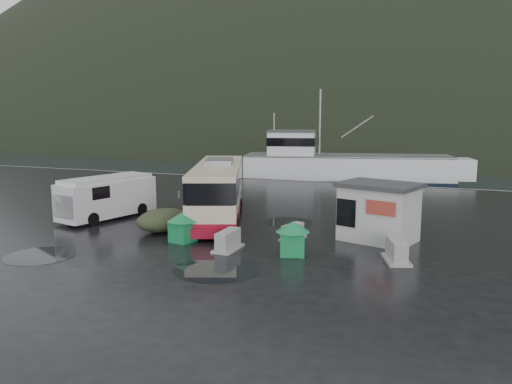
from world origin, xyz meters
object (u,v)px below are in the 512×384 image
at_px(ticket_kiosk, 378,240).
at_px(white_van, 108,218).
at_px(jersey_barrier_a, 228,250).
at_px(coach_bus, 219,217).
at_px(dome_tent, 164,231).
at_px(waste_bin_right, 292,255).
at_px(jersey_barrier_c, 396,261).
at_px(waste_bin_left, 183,242).
at_px(fishing_trawler, 347,173).
at_px(jersey_barrier_b, 293,239).

bearing_deg(ticket_kiosk, white_van, -160.68).
bearing_deg(white_van, jersey_barrier_a, -7.67).
relative_size(coach_bus, dome_tent, 3.97).
relative_size(waste_bin_right, jersey_barrier_a, 0.84).
bearing_deg(jersey_barrier_a, dome_tent, 156.05).
xyz_separation_m(waste_bin_right, jersey_barrier_c, (4.14, 0.64, 0.00)).
bearing_deg(white_van, waste_bin_left, -11.23).
xyz_separation_m(waste_bin_left, jersey_barrier_c, (9.51, 0.40, 0.00)).
xyz_separation_m(waste_bin_left, ticket_kiosk, (8.36, 3.51, 0.00)).
bearing_deg(fishing_trawler, jersey_barrier_c, -87.89).
xyz_separation_m(ticket_kiosk, jersey_barrier_c, (1.15, -3.11, 0.00)).
bearing_deg(dome_tent, fishing_trawler, 82.44).
relative_size(ticket_kiosk, jersey_barrier_a, 2.03).
relative_size(coach_bus, jersey_barrier_b, 7.96).
xyz_separation_m(waste_bin_right, jersey_barrier_a, (-2.85, -0.26, 0.00)).
distance_m(waste_bin_right, jersey_barrier_a, 2.86).
relative_size(jersey_barrier_a, jersey_barrier_c, 0.97).
bearing_deg(coach_bus, white_van, -176.86).
xyz_separation_m(ticket_kiosk, fishing_trawler, (-6.56, 26.11, 0.00)).
xyz_separation_m(ticket_kiosk, jersey_barrier_a, (-5.84, -4.02, 0.00)).
bearing_deg(waste_bin_left, jersey_barrier_b, 26.37).
bearing_deg(fishing_trawler, white_van, -120.01).
distance_m(waste_bin_left, jersey_barrier_a, 2.57).
height_order(dome_tent, jersey_barrier_c, dome_tent).
bearing_deg(dome_tent, waste_bin_right, -13.21).
distance_m(white_van, dome_tent, 4.83).
distance_m(coach_bus, waste_bin_left, 5.67).
bearing_deg(jersey_barrier_b, white_van, 176.18).
xyz_separation_m(coach_bus, fishing_trawler, (2.65, 24.01, 0.00)).
xyz_separation_m(white_van, jersey_barrier_a, (9.02, -3.52, 0.00)).
bearing_deg(white_van, ticket_kiosk, 15.56).
relative_size(jersey_barrier_c, fishing_trawler, 0.07).
height_order(waste_bin_right, jersey_barrier_b, waste_bin_right).
height_order(white_van, jersey_barrier_b, white_van).
relative_size(waste_bin_right, dome_tent, 0.49).
height_order(coach_bus, jersey_barrier_a, coach_bus).
bearing_deg(jersey_barrier_c, white_van, 170.72).
bearing_deg(jersey_barrier_a, waste_bin_right, 5.29).
relative_size(dome_tent, jersey_barrier_a, 1.70).
bearing_deg(white_van, waste_bin_right, -1.69).
bearing_deg(ticket_kiosk, dome_tent, -151.37).
xyz_separation_m(waste_bin_right, dome_tent, (-7.30, 1.71, 0.00)).
distance_m(dome_tent, jersey_barrier_a, 4.87).
bearing_deg(white_van, jersey_barrier_b, 9.84).
bearing_deg(jersey_barrier_b, fishing_trawler, 95.83).
height_order(ticket_kiosk, jersey_barrier_c, ticket_kiosk).
distance_m(dome_tent, jersey_barrier_c, 11.49).
distance_m(white_van, ticket_kiosk, 14.88).
distance_m(jersey_barrier_a, jersey_barrier_c, 7.05).
relative_size(jersey_barrier_b, jersey_barrier_c, 0.83).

